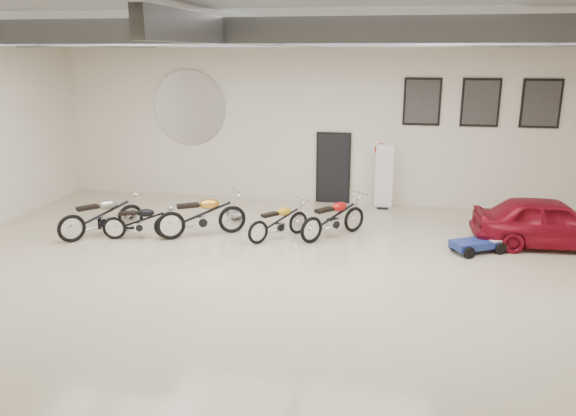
% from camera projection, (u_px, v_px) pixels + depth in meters
% --- Properties ---
extents(floor, '(16.00, 12.00, 0.01)m').
position_uv_depth(floor, '(277.00, 274.00, 11.74)').
color(floor, '#C2B794').
rests_on(floor, ground).
extents(ceiling, '(16.00, 12.00, 0.01)m').
position_uv_depth(ceiling, '(276.00, 23.00, 10.39)').
color(ceiling, slate).
rests_on(ceiling, back_wall).
extents(back_wall, '(16.00, 0.02, 5.00)m').
position_uv_depth(back_wall, '(318.00, 120.00, 16.74)').
color(back_wall, beige).
rests_on(back_wall, floor).
extents(ceiling_beams, '(15.80, 11.80, 0.32)m').
position_uv_depth(ceiling_beams, '(276.00, 37.00, 10.46)').
color(ceiling_beams, '#5C5E64').
rests_on(ceiling_beams, ceiling).
extents(door, '(0.92, 0.08, 2.10)m').
position_uv_depth(door, '(333.00, 169.00, 17.00)').
color(door, black).
rests_on(door, back_wall).
extents(logo_plaque, '(2.30, 0.06, 1.16)m').
position_uv_depth(logo_plaque, '(189.00, 108.00, 17.33)').
color(logo_plaque, silver).
rests_on(logo_plaque, back_wall).
extents(poster_left, '(1.05, 0.08, 1.35)m').
position_uv_depth(poster_left, '(422.00, 102.00, 16.00)').
color(poster_left, black).
rests_on(poster_left, back_wall).
extents(poster_mid, '(1.05, 0.08, 1.35)m').
position_uv_depth(poster_mid, '(481.00, 103.00, 15.72)').
color(poster_mid, black).
rests_on(poster_mid, back_wall).
extents(poster_right, '(1.05, 0.08, 1.35)m').
position_uv_depth(poster_right, '(541.00, 104.00, 15.43)').
color(poster_right, black).
rests_on(poster_right, back_wall).
extents(oil_sign, '(0.72, 0.10, 0.72)m').
position_uv_depth(oil_sign, '(381.00, 149.00, 16.57)').
color(oil_sign, white).
rests_on(oil_sign, back_wall).
extents(banner_stand, '(0.52, 0.21, 1.90)m').
position_uv_depth(banner_stand, '(384.00, 177.00, 16.32)').
color(banner_stand, white).
rests_on(banner_stand, floor).
extents(motorcycle_silver, '(1.90, 2.05, 1.11)m').
position_uv_depth(motorcycle_silver, '(101.00, 215.00, 13.98)').
color(motorcycle_silver, silver).
rests_on(motorcycle_silver, floor).
extents(motorcycle_black, '(1.87, 1.00, 0.93)m').
position_uv_depth(motorcycle_black, '(140.00, 221.00, 13.81)').
color(motorcycle_black, silver).
rests_on(motorcycle_black, floor).
extents(motorcycle_gold, '(2.25, 1.72, 1.15)m').
position_uv_depth(motorcycle_gold, '(202.00, 214.00, 13.97)').
color(motorcycle_gold, silver).
rests_on(motorcycle_gold, floor).
extents(motorcycle_yellow, '(1.59, 1.72, 0.93)m').
position_uv_depth(motorcycle_yellow, '(279.00, 221.00, 13.82)').
color(motorcycle_yellow, silver).
rests_on(motorcycle_yellow, floor).
extents(motorcycle_red, '(1.82, 1.95, 1.06)m').
position_uv_depth(motorcycle_red, '(333.00, 217.00, 13.91)').
color(motorcycle_red, silver).
rests_on(motorcycle_red, floor).
extents(go_kart, '(1.64, 1.32, 0.55)m').
position_uv_depth(go_kart, '(482.00, 240.00, 12.97)').
color(go_kart, navy).
rests_on(go_kart, floor).
extents(vintage_car, '(1.61, 3.58, 1.20)m').
position_uv_depth(vintage_car, '(550.00, 222.00, 13.24)').
color(vintage_car, maroon).
rests_on(vintage_car, floor).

